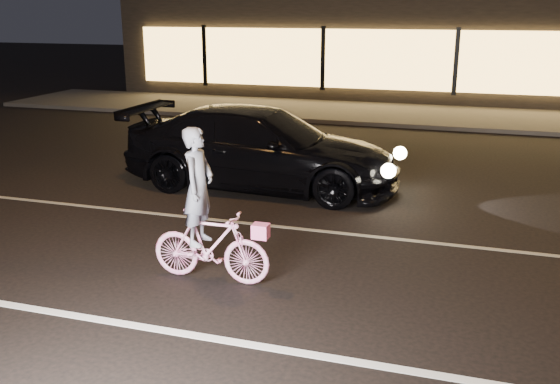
% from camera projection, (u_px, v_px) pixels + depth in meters
% --- Properties ---
extents(ground, '(90.00, 90.00, 0.00)m').
position_uv_depth(ground, '(395.00, 299.00, 7.38)').
color(ground, black).
rests_on(ground, ground).
extents(lane_stripe_near, '(60.00, 0.12, 0.01)m').
position_uv_depth(lane_stripe_near, '(375.00, 365.00, 6.01)').
color(lane_stripe_near, silver).
rests_on(lane_stripe_near, ground).
extents(lane_stripe_far, '(60.00, 0.10, 0.01)m').
position_uv_depth(lane_stripe_far, '(413.00, 241.00, 9.21)').
color(lane_stripe_far, gray).
rests_on(lane_stripe_far, ground).
extents(sidewalk, '(30.00, 4.00, 0.12)m').
position_uv_depth(sidewalk, '(450.00, 117.00, 19.26)').
color(sidewalk, '#383533').
rests_on(sidewalk, ground).
extents(storefront, '(25.40, 8.42, 4.20)m').
position_uv_depth(storefront, '(462.00, 39.00, 24.12)').
color(storefront, black).
rests_on(storefront, ground).
extents(cyclist, '(1.55, 0.53, 1.96)m').
position_uv_depth(cyclist, '(207.00, 228.00, 7.71)').
color(cyclist, '#EC2E8A').
rests_on(cyclist, ground).
extents(sedan, '(5.28, 2.21, 1.52)m').
position_uv_depth(sedan, '(262.00, 148.00, 11.77)').
color(sedan, black).
rests_on(sedan, ground).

